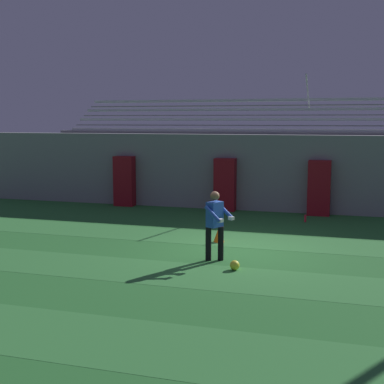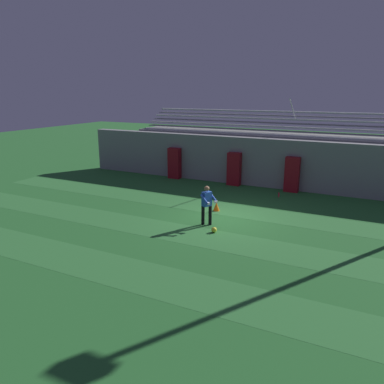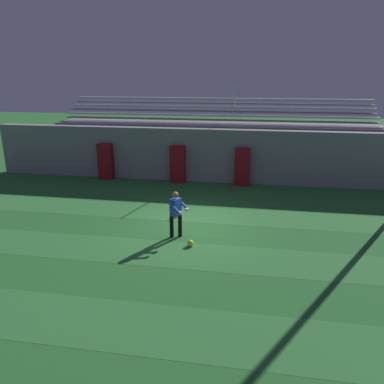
{
  "view_description": "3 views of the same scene",
  "coord_description": "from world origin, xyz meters",
  "px_view_note": "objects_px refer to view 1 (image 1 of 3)",
  "views": [
    {
      "loc": [
        2.73,
        -13.09,
        3.35
      ],
      "look_at": [
        -0.65,
        -1.79,
        1.74
      ],
      "focal_mm": 50.0,
      "sensor_mm": 36.0,
      "label": 1
    },
    {
      "loc": [
        5.73,
        -14.47,
        5.43
      ],
      "look_at": [
        -0.6,
        -1.79,
        1.58
      ],
      "focal_mm": 35.0,
      "sensor_mm": 36.0,
      "label": 2
    },
    {
      "loc": [
        2.29,
        -12.92,
        5.5
      ],
      "look_at": [
        0.08,
        0.07,
        1.35
      ],
      "focal_mm": 35.0,
      "sensor_mm": 36.0,
      "label": 3
    }
  ],
  "objects_px": {
    "goalkeeper": "(215,221)",
    "water_bottle": "(305,218)",
    "padding_pillar_gate_right": "(319,188)",
    "padding_pillar_far_left": "(124,181)",
    "soccer_ball": "(235,265)",
    "padding_pillar_gate_left": "(225,185)",
    "traffic_cone": "(219,234)"
  },
  "relations": [
    {
      "from": "padding_pillar_gate_right",
      "to": "traffic_cone",
      "type": "distance_m",
      "value": 5.61
    },
    {
      "from": "padding_pillar_gate_right",
      "to": "water_bottle",
      "type": "distance_m",
      "value": 1.67
    },
    {
      "from": "goalkeeper",
      "to": "water_bottle",
      "type": "relative_size",
      "value": 6.96
    },
    {
      "from": "padding_pillar_gate_right",
      "to": "traffic_cone",
      "type": "xyz_separation_m",
      "value": [
        -2.37,
        -5.02,
        -0.76
      ]
    },
    {
      "from": "padding_pillar_gate_left",
      "to": "traffic_cone",
      "type": "distance_m",
      "value": 5.18
    },
    {
      "from": "traffic_cone",
      "to": "water_bottle",
      "type": "xyz_separation_m",
      "value": [
        2.04,
        3.62,
        -0.09
      ]
    },
    {
      "from": "soccer_ball",
      "to": "padding_pillar_gate_right",
      "type": "bearing_deg",
      "value": 79.8
    },
    {
      "from": "soccer_ball",
      "to": "padding_pillar_gate_left",
      "type": "bearing_deg",
      "value": 104.75
    },
    {
      "from": "padding_pillar_far_left",
      "to": "water_bottle",
      "type": "height_order",
      "value": "padding_pillar_far_left"
    },
    {
      "from": "padding_pillar_gate_left",
      "to": "padding_pillar_far_left",
      "type": "bearing_deg",
      "value": 180.0
    },
    {
      "from": "padding_pillar_far_left",
      "to": "goalkeeper",
      "type": "bearing_deg",
      "value": -52.15
    },
    {
      "from": "padding_pillar_gate_left",
      "to": "padding_pillar_far_left",
      "type": "height_order",
      "value": "same"
    },
    {
      "from": "soccer_ball",
      "to": "water_bottle",
      "type": "relative_size",
      "value": 0.92
    },
    {
      "from": "padding_pillar_gate_right",
      "to": "padding_pillar_far_left",
      "type": "distance_m",
      "value": 7.4
    },
    {
      "from": "padding_pillar_far_left",
      "to": "goalkeeper",
      "type": "height_order",
      "value": "padding_pillar_far_left"
    },
    {
      "from": "padding_pillar_gate_right",
      "to": "soccer_ball",
      "type": "distance_m",
      "value": 7.79
    },
    {
      "from": "goalkeeper",
      "to": "water_bottle",
      "type": "bearing_deg",
      "value": 73.32
    },
    {
      "from": "padding_pillar_gate_right",
      "to": "padding_pillar_far_left",
      "type": "height_order",
      "value": "same"
    },
    {
      "from": "padding_pillar_gate_left",
      "to": "soccer_ball",
      "type": "bearing_deg",
      "value": -75.25
    },
    {
      "from": "padding_pillar_gate_left",
      "to": "goalkeeper",
      "type": "relative_size",
      "value": 1.16
    },
    {
      "from": "soccer_ball",
      "to": "water_bottle",
      "type": "distance_m",
      "value": 6.31
    },
    {
      "from": "padding_pillar_far_left",
      "to": "goalkeeper",
      "type": "distance_m",
      "value": 8.8
    },
    {
      "from": "goalkeeper",
      "to": "water_bottle",
      "type": "height_order",
      "value": "goalkeeper"
    },
    {
      "from": "goalkeeper",
      "to": "soccer_ball",
      "type": "distance_m",
      "value": 1.25
    },
    {
      "from": "traffic_cone",
      "to": "water_bottle",
      "type": "relative_size",
      "value": 1.75
    },
    {
      "from": "goalkeeper",
      "to": "padding_pillar_far_left",
      "type": "bearing_deg",
      "value": 127.85
    },
    {
      "from": "traffic_cone",
      "to": "padding_pillar_gate_right",
      "type": "bearing_deg",
      "value": 64.7
    },
    {
      "from": "water_bottle",
      "to": "padding_pillar_far_left",
      "type": "bearing_deg",
      "value": 168.78
    },
    {
      "from": "goalkeeper",
      "to": "traffic_cone",
      "type": "height_order",
      "value": "goalkeeper"
    },
    {
      "from": "water_bottle",
      "to": "padding_pillar_gate_left",
      "type": "bearing_deg",
      "value": 155.3
    },
    {
      "from": "padding_pillar_far_left",
      "to": "traffic_cone",
      "type": "xyz_separation_m",
      "value": [
        5.02,
        -5.02,
        -0.76
      ]
    },
    {
      "from": "traffic_cone",
      "to": "goalkeeper",
      "type": "bearing_deg",
      "value": -78.9
    }
  ]
}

